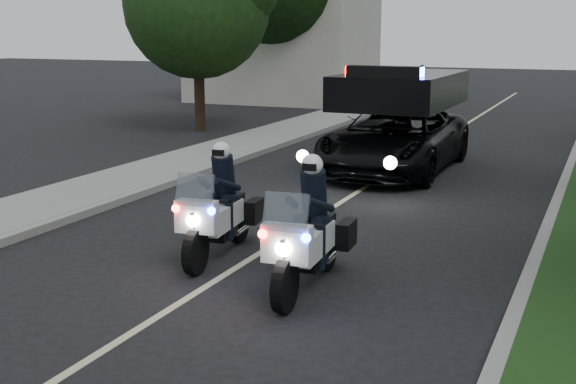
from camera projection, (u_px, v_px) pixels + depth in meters
name	position (u px, v px, depth m)	size (l,w,h in m)	color
ground	(173.00, 308.00, 9.60)	(120.00, 120.00, 0.00)	black
curb_right	(564.00, 183.00, 16.93)	(0.20, 60.00, 0.15)	gray
curb_left	(242.00, 158.00, 20.14)	(0.20, 60.00, 0.15)	gray
sidewalk_left	(207.00, 155.00, 20.56)	(2.00, 60.00, 0.16)	gray
building_far	(283.00, 28.00, 36.01)	(8.00, 6.00, 7.00)	#A8A396
lane_marking	(389.00, 172.00, 18.55)	(0.12, 50.00, 0.01)	#BFB78C
police_moto_left	(220.00, 256.00, 11.74)	(0.75, 2.13, 1.81)	silver
police_moto_right	(308.00, 288.00, 10.32)	(0.77, 2.19, 1.87)	silver
police_suv	(394.00, 171.00, 18.72)	(2.71, 5.86, 2.85)	black
bicycle	(420.00, 110.00, 32.41)	(0.66, 1.89, 0.99)	black
cyclist	(420.00, 110.00, 32.41)	(0.63, 0.42, 1.75)	black
tree_left_near	(200.00, 131.00, 26.00)	(4.96, 4.96, 8.27)	#1C3D14
tree_left_far	(284.00, 104.00, 35.13)	(6.76, 6.76, 11.26)	black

